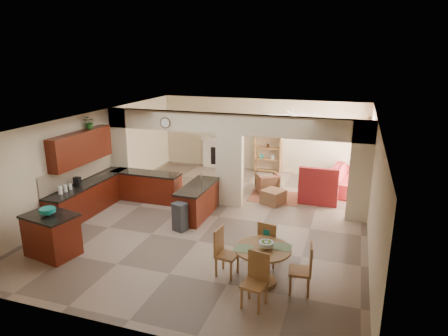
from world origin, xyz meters
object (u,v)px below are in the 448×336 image
(dining_table, at_px, (263,260))
(sofa, at_px, (345,179))
(kitchen_island, at_px, (52,235))
(armchair, at_px, (267,183))

(dining_table, xyz_separation_m, sofa, (1.37, 6.55, -0.15))
(sofa, bearing_deg, kitchen_island, 146.72)
(dining_table, bearing_deg, kitchen_island, -175.50)
(kitchen_island, relative_size, armchair, 1.82)
(dining_table, height_order, sofa, dining_table)
(dining_table, bearing_deg, sofa, 78.16)
(kitchen_island, height_order, armchair, kitchen_island)
(kitchen_island, bearing_deg, armchair, 67.51)
(dining_table, xyz_separation_m, armchair, (-1.08, 5.40, -0.19))
(kitchen_island, distance_m, sofa, 9.30)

